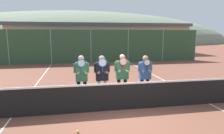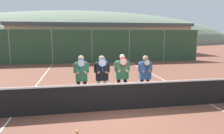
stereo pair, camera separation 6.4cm
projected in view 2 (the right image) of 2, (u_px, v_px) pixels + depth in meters
ground_plane at (119, 110)px, 6.72m from camera, size 120.00×120.00×0.00m
hill_distant at (81, 43)px, 61.42m from camera, size 93.80×52.11×18.24m
clubhouse_building at (102, 39)px, 25.69m from camera, size 22.21×5.50×3.85m
fence_back at (92, 46)px, 17.64m from camera, size 20.46×0.06×2.92m
tennis_net at (119, 96)px, 6.64m from camera, size 9.14×0.09×1.04m
court_line_left_sideline at (32, 90)px, 9.05m from camera, size 0.05×16.00×0.01m
court_line_right_sideline at (171, 84)px, 10.22m from camera, size 0.05×16.00×0.01m
player_leftmost at (81, 76)px, 7.17m from camera, size 0.55×0.34×1.79m
player_center_left at (102, 75)px, 7.30m from camera, size 0.58×0.34×1.77m
player_center_right at (122, 74)px, 7.49m from camera, size 0.60×0.34×1.79m
player_rightmost at (145, 74)px, 7.60m from camera, size 0.56×0.34×1.73m
car_far_left at (32, 51)px, 19.61m from camera, size 4.05×1.92×1.82m
car_left_of_center at (78, 50)px, 20.43m from camera, size 4.07×1.96×1.82m
car_center at (124, 49)px, 20.98m from camera, size 4.53×1.98×1.84m
tennis_ball_on_court at (77, 131)px, 5.17m from camera, size 0.07×0.07×0.07m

